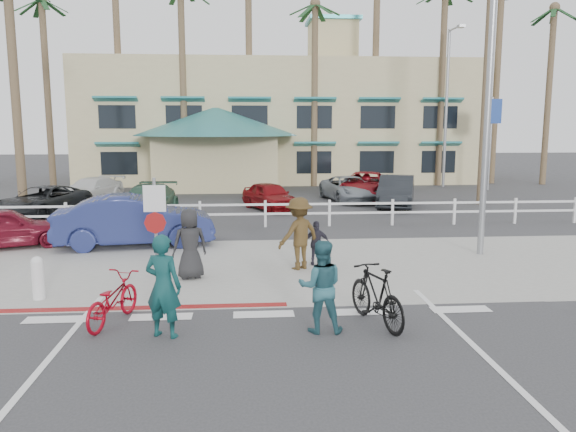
{
  "coord_description": "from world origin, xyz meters",
  "views": [
    {
      "loc": [
        -0.34,
        -10.06,
        3.67
      ],
      "look_at": [
        0.72,
        3.63,
        1.5
      ],
      "focal_mm": 35.0,
      "sensor_mm": 36.0,
      "label": 1
    }
  ],
  "objects": [
    {
      "name": "streetlight_1",
      "position": [
        12.0,
        24.0,
        4.75
      ],
      "size": [
        0.6,
        2.0,
        9.5
      ],
      "primitive_type": null,
      "color": "gray",
      "rests_on": "ground"
    },
    {
      "name": "pedestrian_child",
      "position": [
        1.55,
        4.53,
        0.61
      ],
      "size": [
        0.73,
        0.34,
        1.21
      ],
      "primitive_type": "imported",
      "rotation": [
        0.0,
        0.0,
        3.08
      ],
      "color": "#25232E",
      "rests_on": "ground"
    },
    {
      "name": "palm_3",
      "position": [
        -4.0,
        25.0,
        7.0
      ],
      "size": [
        4.0,
        4.0,
        14.0
      ],
      "primitive_type": null,
      "color": "#143419",
      "rests_on": "ground"
    },
    {
      "name": "lot_car_4",
      "position": [
        -7.95,
        18.14,
        0.61
      ],
      "size": [
        2.99,
        4.5,
        1.21
      ],
      "primitive_type": "imported",
      "rotation": [
        0.0,
        0.0,
        -0.34
      ],
      "color": "silver",
      "rests_on": "ground"
    },
    {
      "name": "lot_car_1",
      "position": [
        -4.26,
        12.72,
        0.69
      ],
      "size": [
        2.17,
        4.82,
        1.37
      ],
      "primitive_type": "imported",
      "rotation": [
        0.0,
        0.0,
        -0.05
      ],
      "color": "#2A503C",
      "rests_on": "ground"
    },
    {
      "name": "sign_post",
      "position": [
        -2.3,
        2.2,
        1.45
      ],
      "size": [
        0.5,
        0.1,
        2.9
      ],
      "primitive_type": null,
      "color": "gray",
      "rests_on": "ground"
    },
    {
      "name": "lot_car_3",
      "position": [
        6.68,
        15.44,
        0.73
      ],
      "size": [
        2.83,
        4.67,
        1.45
      ],
      "primitive_type": "imported",
      "rotation": [
        0.0,
        0.0,
        -0.31
      ],
      "color": "black",
      "rests_on": "ground"
    },
    {
      "name": "bike_black",
      "position": [
        2.09,
        -0.12,
        0.57
      ],
      "size": [
        1.08,
        1.99,
        1.15
      ],
      "primitive_type": "imported",
      "rotation": [
        0.0,
        0.0,
        3.44
      ],
      "color": "black",
      "rests_on": "ground"
    },
    {
      "name": "info_sign",
      "position": [
        14.0,
        22.0,
        2.8
      ],
      "size": [
        1.2,
        0.16,
        5.6
      ],
      "primitive_type": null,
      "color": "navy",
      "rests_on": "ground"
    },
    {
      "name": "streetlight_0",
      "position": [
        6.5,
        5.5,
        4.5
      ],
      "size": [
        0.6,
        2.0,
        9.0
      ],
      "primitive_type": null,
      "color": "gray",
      "rests_on": "ground"
    },
    {
      "name": "bollard_0",
      "position": [
        -4.8,
        2.0,
        0.47
      ],
      "size": [
        0.26,
        0.26,
        0.95
      ],
      "primitive_type": null,
      "color": "silver",
      "rests_on": "ground"
    },
    {
      "name": "lot_car_5",
      "position": [
        5.82,
        18.19,
        0.71
      ],
      "size": [
        3.87,
        5.58,
        1.42
      ],
      "primitive_type": "imported",
      "rotation": [
        0.0,
        0.0,
        -0.33
      ],
      "color": "maroon",
      "rests_on": "ground"
    },
    {
      "name": "car_white_sedan",
      "position": [
        -3.78,
        7.48,
        0.8
      ],
      "size": [
        5.05,
        2.39,
        1.6
      ],
      "primitive_type": "imported",
      "rotation": [
        0.0,
        0.0,
        1.72
      ],
      "color": "navy",
      "rests_on": "ground"
    },
    {
      "name": "palm_2",
      "position": [
        -8.0,
        26.0,
        8.0
      ],
      "size": [
        4.0,
        4.0,
        16.0
      ],
      "primitive_type": null,
      "color": "#143419",
      "rests_on": "ground"
    },
    {
      "name": "palm_10",
      "position": [
        -10.0,
        15.0,
        6.0
      ],
      "size": [
        4.0,
        4.0,
        12.0
      ],
      "primitive_type": null,
      "color": "#143419",
      "rests_on": "ground"
    },
    {
      "name": "building",
      "position": [
        2.0,
        31.0,
        5.65
      ],
      "size": [
        28.0,
        16.0,
        11.3
      ],
      "primitive_type": null,
      "color": "#C8BA88",
      "rests_on": "ground"
    },
    {
      "name": "parking_lot",
      "position": [
        0.0,
        18.0,
        0.0
      ],
      "size": [
        50.0,
        16.0,
        0.01
      ],
      "primitive_type": "cube",
      "color": "#333335",
      "rests_on": "ground"
    },
    {
      "name": "palm_9",
      "position": [
        19.0,
        25.0,
        6.5
      ],
      "size": [
        4.0,
        4.0,
        13.0
      ],
      "primitive_type": null,
      "color": "#143419",
      "rests_on": "ground"
    },
    {
      "name": "palm_4",
      "position": [
        0.0,
        26.0,
        7.5
      ],
      "size": [
        4.0,
        4.0,
        15.0
      ],
      "primitive_type": null,
      "color": "#143419",
      "rests_on": "ground"
    },
    {
      "name": "cross_street",
      "position": [
        0.0,
        8.5,
        0.0
      ],
      "size": [
        40.0,
        5.0,
        0.01
      ],
      "primitive_type": "cube",
      "color": "#333335",
      "rests_on": "ground"
    },
    {
      "name": "pedestrian_a",
      "position": [
        1.04,
        4.19,
        0.95
      ],
      "size": [
        1.41,
        1.24,
        1.89
      ],
      "primitive_type": "imported",
      "rotation": [
        0.0,
        0.0,
        3.69
      ],
      "color": "#443117",
      "rests_on": "ground"
    },
    {
      "name": "lot_car_2",
      "position": [
        0.78,
        14.94,
        0.62
      ],
      "size": [
        2.79,
        3.92,
        1.24
      ],
      "primitive_type": "imported",
      "rotation": [
        0.0,
        0.0,
        0.41
      ],
      "color": "maroon",
      "rests_on": "ground"
    },
    {
      "name": "curb_red",
      "position": [
        -3.0,
        1.2,
        0.01
      ],
      "size": [
        7.0,
        0.25,
        0.02
      ],
      "primitive_type": "cube",
      "color": "maroon",
      "rests_on": "ground"
    },
    {
      "name": "ground",
      "position": [
        0.0,
        0.0,
        0.0
      ],
      "size": [
        140.0,
        140.0,
        0.0
      ],
      "primitive_type": "plane",
      "color": "#333335"
    },
    {
      "name": "bike_red",
      "position": [
        -2.86,
        0.33,
        0.47
      ],
      "size": [
        1.11,
        1.89,
        0.94
      ],
      "primitive_type": "imported",
      "rotation": [
        0.0,
        0.0,
        2.85
      ],
      "color": "maroon",
      "rests_on": "ground"
    },
    {
      "name": "car_red_compact",
      "position": [
        -7.73,
        7.48,
        0.63
      ],
      "size": [
        4.0,
        2.77,
        1.27
      ],
      "primitive_type": "imported",
      "rotation": [
        0.0,
        0.0,
        1.95
      ],
      "color": "maroon",
      "rests_on": "ground"
    },
    {
      "name": "palm_8",
      "position": [
        16.0,
        26.0,
        7.5
      ],
      "size": [
        4.0,
        4.0,
        15.0
      ],
      "primitive_type": null,
      "color": "#143419",
      "rests_on": "ground"
    },
    {
      "name": "lot_car_0",
      "position": [
        -8.76,
        13.82,
        0.63
      ],
      "size": [
        3.43,
        4.94,
        1.25
      ],
      "primitive_type": "imported",
      "rotation": [
        0.0,
        0.0,
        -0.33
      ],
      "color": "black",
      "rests_on": "ground"
    },
    {
      "name": "bike_path",
      "position": [
        0.0,
        -2.0,
        0.0
      ],
      "size": [
        12.0,
        16.0,
        0.01
      ],
      "primitive_type": "cube",
      "color": "#333335",
      "rests_on": "ground"
    },
    {
      "name": "palm_7",
      "position": [
        12.0,
        25.0,
        7.0
      ],
      "size": [
        4.0,
        4.0,
        14.0
      ],
      "primitive_type": null,
      "color": "#143419",
      "rests_on": "ground"
    },
    {
      "name": "palm_5",
      "position": [
        4.0,
        25.0,
        6.5
      ],
      "size": [
        4.0,
        4.0,
        13.0
      ],
      "primitive_type": null,
      "color": "#143419",
      "rests_on": "ground"
    },
    {
      "name": "palm_1",
      "position": [
        -12.0,
        25.0,
        6.5
      ],
      "size": [
        4.0,
        4.0,
        13.0
      ],
      "primitive_type": null,
      "color": "#143419",
      "rests_on": "ground"
    },
    {
      "name": "pedestrian_b",
      "position": [
        -1.7,
        3.46,
        0.87
      ],
      "size": [
        0.98,
        0.79,
        1.74
      ],
      "primitive_type": "imported",
      "rotation": [
        0.0,
        0.0,
        3.46
      ],
      "color": "black",
      "rests_on": "ground"
    },
    {
      "name": "palm_11",
      "position": [
        11.0,
        16.0,
        7.0
      ],
      "size": [
        4.0,
        4.0,
        14.0
      ],
      "primitive_type": null,
      "color": "#143419",
      "rests_on": "ground"
    },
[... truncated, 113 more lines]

